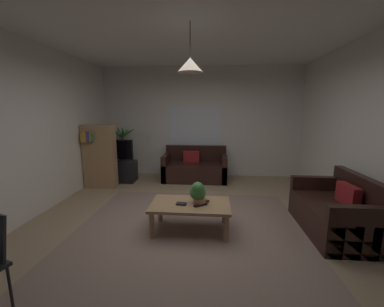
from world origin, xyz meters
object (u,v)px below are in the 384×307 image
object	(u,v)px
book_on_table_0	(181,204)
remote_on_table_1	(199,205)
remote_on_table_0	(206,202)
tv_stand	(117,171)
couch_under_window	(195,169)
pendant_lamp	(190,65)
potted_palm_corner	(124,154)
potted_plant_on_table	(198,192)
coffee_table	(190,207)
couch_right_side	(336,213)
tv	(116,150)
bookshelf_corner	(99,156)

from	to	relation	value
book_on_table_0	remote_on_table_1	xyz separation A→B (m)	(0.25, -0.03, -0.00)
remote_on_table_0	remote_on_table_1	xyz separation A→B (m)	(-0.10, -0.11, 0.00)
remote_on_table_1	tv_stand	xyz separation A→B (m)	(-2.13, 2.34, -0.17)
couch_under_window	pendant_lamp	distance (m)	3.24
remote_on_table_0	potted_palm_corner	xyz separation A→B (m)	(-2.23, 2.74, 0.16)
potted_plant_on_table	potted_palm_corner	size ratio (longest dim) A/B	0.23
book_on_table_0	potted_plant_on_table	distance (m)	0.28
couch_under_window	coffee_table	xyz separation A→B (m)	(0.12, -2.54, 0.07)
couch_right_side	potted_plant_on_table	bearing A→B (deg)	-86.10
pendant_lamp	book_on_table_0	bearing A→B (deg)	-153.85
tv_stand	tv	world-z (taller)	tv
remote_on_table_1	bookshelf_corner	size ratio (longest dim) A/B	0.11
coffee_table	potted_plant_on_table	xyz separation A→B (m)	(0.11, 0.00, 0.23)
book_on_table_0	remote_on_table_1	distance (m)	0.25
coffee_table	remote_on_table_1	size ratio (longest dim) A/B	6.97
couch_right_side	remote_on_table_0	bearing A→B (deg)	-86.59
tv_stand	remote_on_table_0	bearing A→B (deg)	-45.10
bookshelf_corner	pendant_lamp	size ratio (longest dim) A/B	2.30
remote_on_table_0	tv	xyz separation A→B (m)	(-2.22, 2.21, 0.34)
couch_under_window	bookshelf_corner	world-z (taller)	bookshelf_corner
couch_right_side	book_on_table_0	distance (m)	2.19
coffee_table	remote_on_table_0	xyz separation A→B (m)	(0.23, 0.02, 0.07)
coffee_table	pendant_lamp	xyz separation A→B (m)	(0.00, 0.00, 1.93)
tv_stand	potted_palm_corner	size ratio (longest dim) A/B	0.65
coffee_table	remote_on_table_1	bearing A→B (deg)	-33.17
couch_right_side	potted_palm_corner	world-z (taller)	potted_palm_corner
tv	coffee_table	bearing A→B (deg)	-48.22
remote_on_table_1	potted_plant_on_table	xyz separation A→B (m)	(-0.02, 0.09, 0.16)
couch_under_window	potted_plant_on_table	xyz separation A→B (m)	(0.23, -2.54, 0.30)
couch_under_window	tv_stand	xyz separation A→B (m)	(-1.88, -0.29, -0.03)
pendant_lamp	bookshelf_corner	bearing A→B (deg)	140.73
book_on_table_0	tv_stand	bearing A→B (deg)	129.00
couch_right_side	couch_under_window	bearing A→B (deg)	-137.91
tv_stand	pendant_lamp	world-z (taller)	pendant_lamp
book_on_table_0	potted_palm_corner	distance (m)	3.40
couch_right_side	bookshelf_corner	size ratio (longest dim) A/B	0.96
bookshelf_corner	pendant_lamp	xyz separation A→B (m)	(2.18, -1.78, 1.57)
tv_stand	couch_right_side	bearing A→B (deg)	-27.64
remote_on_table_0	potted_palm_corner	distance (m)	3.54
tv	potted_palm_corner	bearing A→B (deg)	91.03
couch_right_side	coffee_table	bearing A→B (deg)	-86.28
coffee_table	bookshelf_corner	xyz separation A→B (m)	(-2.18, 1.78, 0.36)
bookshelf_corner	pendant_lamp	distance (m)	3.23
potted_palm_corner	pendant_lamp	size ratio (longest dim) A/B	2.26
remote_on_table_1	potted_plant_on_table	bearing A→B (deg)	160.62
book_on_table_0	bookshelf_corner	distance (m)	2.78
remote_on_table_0	tv	world-z (taller)	tv
coffee_table	pendant_lamp	world-z (taller)	pendant_lamp
pendant_lamp	couch_under_window	bearing A→B (deg)	92.72
tv	tv_stand	bearing A→B (deg)	90.00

